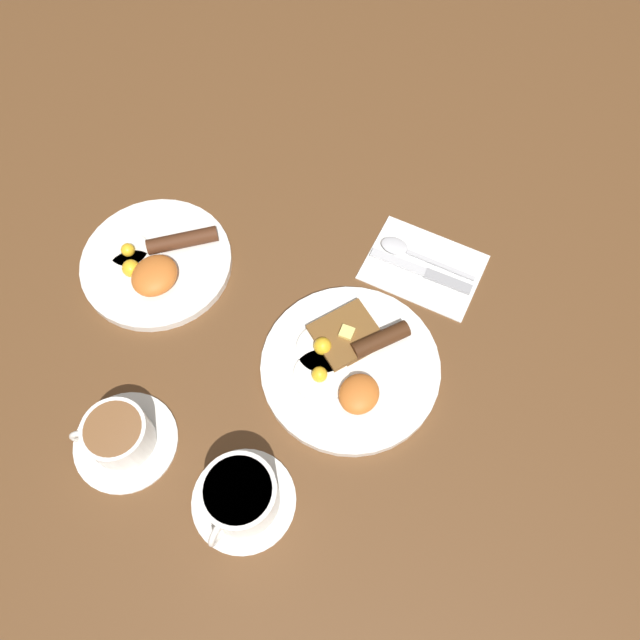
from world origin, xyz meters
TOP-DOWN VIEW (x-y plane):
  - ground_plane at (0.00, 0.00)m, footprint 3.00×3.00m
  - breakfast_plate_near at (0.00, 0.00)m, footprint 0.27×0.27m
  - breakfast_plate_far at (-0.01, 0.36)m, footprint 0.24×0.24m
  - teacup_near at (-0.24, 0.03)m, footprint 0.14×0.14m
  - teacup_far at (-0.26, 0.21)m, footprint 0.15×0.15m
  - napkin at (0.22, -0.01)m, footprint 0.15×0.19m
  - knife at (0.20, -0.02)m, footprint 0.04×0.17m
  - spoon at (0.22, 0.03)m, footprint 0.04×0.16m

SIDE VIEW (x-z plane):
  - ground_plane at x=0.00m, z-range 0.00..0.00m
  - napkin at x=0.22m, z-range 0.00..0.01m
  - knife at x=0.20m, z-range 0.00..0.01m
  - spoon at x=0.22m, z-range 0.00..0.01m
  - breakfast_plate_near at x=0.00m, z-range -0.01..0.03m
  - breakfast_plate_far at x=-0.01m, z-range -0.01..0.04m
  - teacup_far at x=-0.26m, z-range 0.00..0.06m
  - teacup_near at x=-0.24m, z-range 0.00..0.07m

